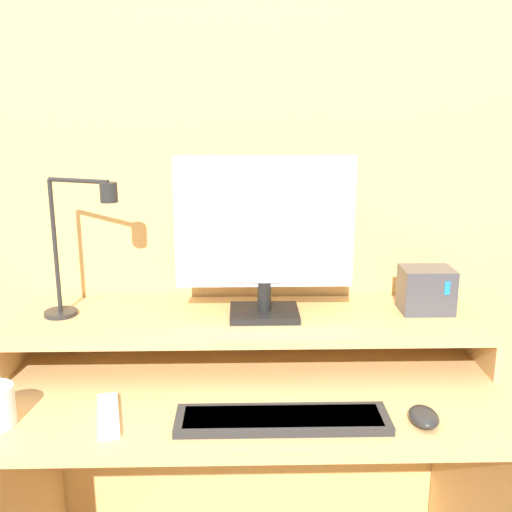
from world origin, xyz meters
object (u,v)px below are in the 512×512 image
router_dock (426,290)px  remote_control (108,415)px  monitor (264,232)px  desk_lamp (78,246)px  mouse (424,417)px  keyboard (282,419)px

router_dock → remote_control: 0.89m
monitor → remote_control: monitor is taller
desk_lamp → remote_control: bearing=-68.4°
router_dock → mouse: 0.44m
mouse → keyboard: bearing=178.5°
monitor → router_dock: monitor is taller
desk_lamp → keyboard: (0.51, -0.35, -0.30)m
monitor → router_dock: size_ratio=3.35×
desk_lamp → router_dock: size_ratio=2.69×
remote_control → monitor: bearing=42.6°
desk_lamp → keyboard: size_ratio=0.81×
router_dock → mouse: bearing=-105.9°
mouse → monitor: bearing=132.3°
keyboard → remote_control: keyboard is taller
mouse → remote_control: mouse is taller
keyboard → router_dock: bearing=42.7°
desk_lamp → remote_control: size_ratio=2.00×
desk_lamp → mouse: size_ratio=4.15×
monitor → router_dock: bearing=3.8°
desk_lamp → router_dock: (0.93, 0.03, -0.14)m
mouse → remote_control: size_ratio=0.48×
keyboard → mouse: (0.31, -0.01, 0.01)m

